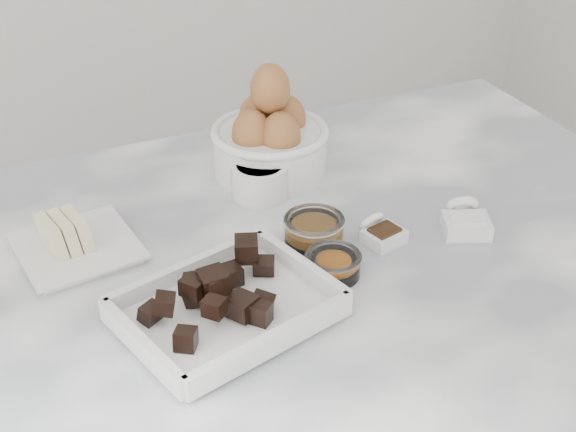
% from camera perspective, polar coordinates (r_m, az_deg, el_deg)
% --- Properties ---
extents(marble_slab, '(1.20, 0.80, 0.04)m').
position_cam_1_polar(marble_slab, '(1.06, -0.33, -3.77)').
color(marble_slab, white).
rests_on(marble_slab, cabinet).
extents(chocolate_dish, '(0.28, 0.24, 0.06)m').
position_cam_1_polar(chocolate_dish, '(0.93, -4.36, -6.10)').
color(chocolate_dish, white).
rests_on(chocolate_dish, marble_slab).
extents(butter_plate, '(0.17, 0.17, 0.06)m').
position_cam_1_polar(butter_plate, '(1.08, -14.93, -1.77)').
color(butter_plate, white).
rests_on(butter_plate, marble_slab).
extents(sugar_ramekin, '(0.08, 0.08, 0.05)m').
position_cam_1_polar(sugar_ramekin, '(1.17, -2.01, 2.66)').
color(sugar_ramekin, white).
rests_on(sugar_ramekin, marble_slab).
extents(egg_bowl, '(0.18, 0.18, 0.17)m').
position_cam_1_polar(egg_bowl, '(1.22, -1.30, 5.59)').
color(egg_bowl, white).
rests_on(egg_bowl, marble_slab).
extents(honey_bowl, '(0.08, 0.08, 0.04)m').
position_cam_1_polar(honey_bowl, '(1.07, 1.86, -0.91)').
color(honey_bowl, white).
rests_on(honey_bowl, marble_slab).
extents(zest_bowl, '(0.07, 0.07, 0.03)m').
position_cam_1_polar(zest_bowl, '(1.01, 3.24, -3.40)').
color(zest_bowl, white).
rests_on(zest_bowl, marble_slab).
extents(vanilla_spoon, '(0.06, 0.07, 0.04)m').
position_cam_1_polar(vanilla_spoon, '(1.08, 6.62, -1.17)').
color(vanilla_spoon, white).
rests_on(vanilla_spoon, marble_slab).
extents(salt_spoon, '(0.08, 0.09, 0.05)m').
position_cam_1_polar(salt_spoon, '(1.12, 12.49, -0.28)').
color(salt_spoon, white).
rests_on(salt_spoon, marble_slab).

